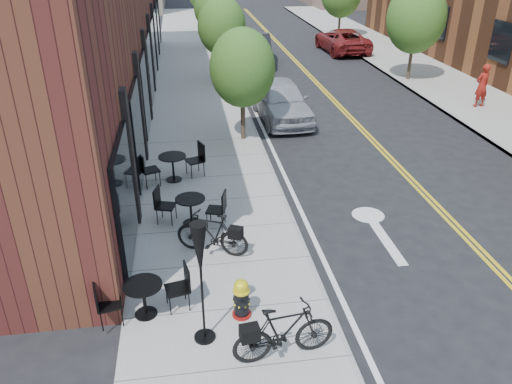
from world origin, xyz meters
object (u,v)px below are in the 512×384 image
pedestrian (482,86)px  bicycle_right (284,332)px  bistro_set_b (191,207)px  bistro_set_c (173,164)px  fire_hydrant (241,299)px  parked_car_far (342,40)px  parked_car_a (281,100)px  parked_car_b (256,49)px  patio_umbrella (200,259)px  bicycle_left (212,233)px  parked_car_c (230,32)px  bistro_set_a (144,295)px

pedestrian → bicycle_right: bearing=36.4°
bistro_set_b → bistro_set_c: (-0.44, 2.58, 0.04)m
fire_hydrant → pedestrian: size_ratio=0.47×
bistro_set_b → parked_car_far: parked_car_far is taller
bistro_set_c → parked_car_a: (4.22, 5.28, 0.16)m
bistro_set_b → bistro_set_c: size_ratio=0.93×
parked_car_b → patio_umbrella: bearing=-95.2°
bistro_set_b → parked_car_a: 8.73m
bicycle_left → bistro_set_c: bicycle_left is taller
fire_hydrant → bicycle_right: bicycle_right is taller
bicycle_right → pedestrian: 16.62m
fire_hydrant → parked_car_c: 27.69m
pedestrian → parked_car_a: bearing=-12.5°
bicycle_right → bistro_set_c: size_ratio=0.94×
bistro_set_c → patio_umbrella: (0.54, -6.63, 1.20)m
bistro_set_b → pedestrian: pedestrian is taller
bistro_set_a → parked_car_a: (4.75, 11.12, 0.20)m
patio_umbrella → parked_car_b: size_ratio=0.50×
patio_umbrella → bistro_set_c: bearing=94.7°
parked_car_far → bistro_set_c: bearing=57.1°
parked_car_a → parked_car_far: parked_car_a is taller
bistro_set_b → parked_car_b: parked_car_b is taller
bicycle_left → bistro_set_c: size_ratio=0.90×
parked_car_b → bistro_set_c: bearing=-101.5°
fire_hydrant → patio_umbrella: 1.58m
patio_umbrella → parked_car_far: patio_umbrella is taller
bistro_set_c → pedestrian: size_ratio=1.06×
parked_car_a → parked_car_c: 16.17m
bistro_set_b → bistro_set_c: 2.62m
bicycle_right → bistro_set_c: bearing=7.1°
bistro_set_a → parked_car_a: bearing=55.2°
bicycle_right → bicycle_left: bearing=9.3°
parked_car_a → parked_car_b: 9.84m
parked_car_c → parked_car_far: 7.71m
parked_car_c → parked_car_far: (6.60, -3.98, 0.00)m
bistro_set_b → parked_car_c: (3.40, 24.02, 0.13)m
bicycle_left → bistro_set_a: (-1.40, -1.89, -0.05)m
parked_car_b → parked_car_c: (-0.80, 6.33, -0.08)m
fire_hydrant → parked_car_a: bearing=98.8°
bicycle_left → bicycle_right: bicycle_right is taller
bicycle_right → bistro_set_b: bearing=9.6°
bistro_set_a → bistro_set_c: bearing=73.2°
parked_car_a → pedestrian: (8.46, 0.05, 0.23)m
fire_hydrant → bicycle_right: size_ratio=0.47×
bistro_set_b → parked_car_a: parked_car_a is taller
fire_hydrant → bicycle_left: (-0.40, 2.18, 0.12)m
pedestrian → parked_car_b: bearing=-63.4°
bistro_set_b → patio_umbrella: 4.23m
parked_car_far → bicycle_left: bearing=63.9°
bistro_set_a → parked_car_far: (10.96, 23.31, 0.14)m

